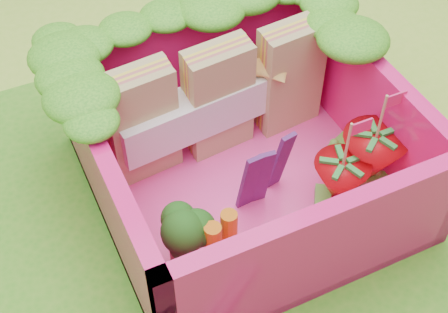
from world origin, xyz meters
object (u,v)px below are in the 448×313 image
sandwich_stack (220,99)px  strawberry_left (339,182)px  bento_box (245,145)px  strawberry_right (371,159)px  broccoli (184,239)px

sandwich_stack → strawberry_left: bearing=-61.3°
strawberry_left → bento_box: bearing=137.3°
sandwich_stack → strawberry_right: bearing=-46.5°
bento_box → strawberry_right: bearing=-26.2°
strawberry_left → strawberry_right: size_ratio=0.92×
bento_box → broccoli: bento_box is taller
bento_box → strawberry_right: (0.50, -0.25, -0.08)m
sandwich_stack → strawberry_left: size_ratio=2.20×
strawberry_left → strawberry_right: strawberry_right is taller
sandwich_stack → broccoli: sandwich_stack is taller
strawberry_right → broccoli: bearing=-175.7°
sandwich_stack → strawberry_left: 0.66m
sandwich_stack → broccoli: 0.73m
broccoli → sandwich_stack: bearing=54.0°
bento_box → broccoli: 0.53m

